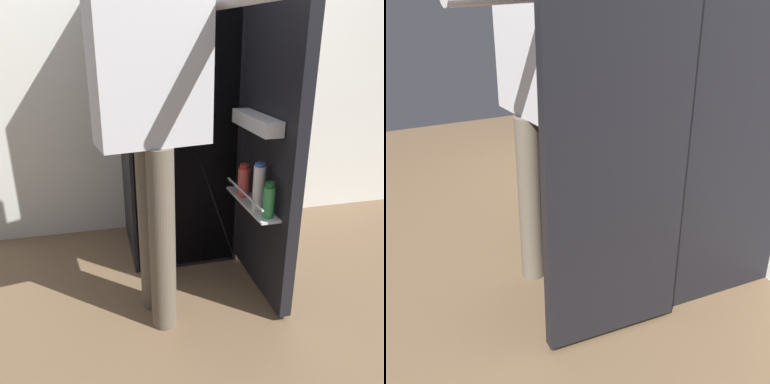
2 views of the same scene
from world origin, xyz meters
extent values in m
plane|color=brown|center=(0.00, 0.00, 0.00)|extent=(6.09, 6.09, 0.00)
cube|color=silver|center=(0.00, 0.95, 1.23)|extent=(4.40, 0.10, 2.46)
cube|color=black|center=(0.00, 0.57, 0.88)|extent=(0.64, 0.65, 1.77)
cube|color=white|center=(0.00, 0.25, 0.88)|extent=(0.60, 0.01, 1.73)
cube|color=white|center=(0.00, 0.30, 1.01)|extent=(0.56, 0.09, 0.01)
cube|color=black|center=(0.35, -0.06, 0.88)|extent=(0.06, 0.62, 1.70)
cube|color=white|center=(0.27, -0.06, 0.52)|extent=(0.10, 0.49, 0.01)
cylinder|color=silver|center=(0.22, -0.06, 0.58)|extent=(0.01, 0.47, 0.01)
cube|color=white|center=(0.27, -0.06, 0.94)|extent=(0.09, 0.42, 0.07)
cylinder|color=white|center=(0.26, -0.15, 0.64)|extent=(0.06, 0.06, 0.22)
cylinder|color=#335BB2|center=(0.26, -0.15, 0.75)|extent=(0.05, 0.05, 0.02)
cylinder|color=#DB4C47|center=(0.26, 0.03, 0.60)|extent=(0.06, 0.06, 0.15)
cylinder|color=#B22D28|center=(0.26, 0.03, 0.69)|extent=(0.05, 0.05, 0.02)
cylinder|color=green|center=(0.27, -0.25, 0.60)|extent=(0.05, 0.05, 0.15)
cylinder|color=#195B28|center=(0.27, -0.25, 0.69)|extent=(0.04, 0.04, 0.03)
cylinder|color=red|center=(-0.12, 0.30, 1.06)|extent=(0.10, 0.10, 0.09)
cylinder|color=#665B4C|center=(-0.26, -0.07, 0.44)|extent=(0.12, 0.12, 0.89)
cylinder|color=#665B4C|center=(-0.23, -0.23, 0.44)|extent=(0.12, 0.12, 0.89)
cube|color=silver|center=(-0.24, -0.15, 1.20)|extent=(0.50, 0.30, 0.63)
cylinder|color=silver|center=(-0.28, 0.08, 1.18)|extent=(0.08, 0.08, 0.59)
camera|label=1|loc=(-0.48, -1.77, 1.29)|focal=36.17mm
camera|label=2|loc=(1.93, -0.94, 1.59)|focal=46.88mm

